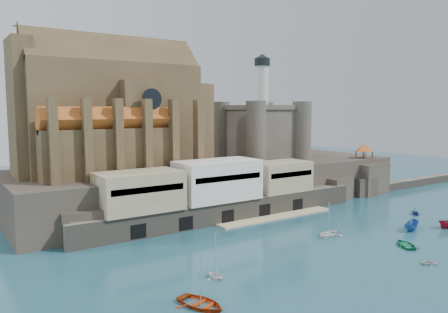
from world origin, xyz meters
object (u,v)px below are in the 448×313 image
at_px(church, 121,117).
at_px(boat_2, 411,230).
at_px(castle_keep, 261,129).
at_px(boat_0, 201,306).
at_px(boat_1, 429,265).
at_px(pavilion, 364,149).

xyz_separation_m(church, boat_2, (41.57, -46.75, -22.13)).
xyz_separation_m(castle_keep, boat_0, (-50.78, -51.33, -18.31)).
xyz_separation_m(boat_0, boat_2, (52.15, 5.35, 0.00)).
bearing_deg(boat_2, boat_1, 112.18).
xyz_separation_m(church, castle_keep, (40.21, -0.78, -3.81)).
relative_size(castle_keep, boat_1, 10.57).
bearing_deg(boat_0, castle_keep, 27.10).
xyz_separation_m(pavilion, boat_0, (-76.71, -36.25, -12.73)).
bearing_deg(castle_keep, pavilion, -30.18).
distance_m(castle_keep, boat_1, 63.41).
bearing_deg(castle_keep, church, 178.89).
bearing_deg(pavilion, boat_1, -132.47).
relative_size(church, boat_1, 16.96).
relative_size(church, castle_keep, 1.60).
relative_size(church, pavilion, 7.34).
height_order(boat_1, boat_2, boat_2).
distance_m(pavilion, boat_2, 41.47).
height_order(church, boat_1, church).
xyz_separation_m(pavilion, boat_2, (-24.56, -30.90, -12.73)).
bearing_deg(boat_1, church, 65.59).
relative_size(castle_keep, pavilion, 4.58).
distance_m(boat_0, boat_2, 52.42).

